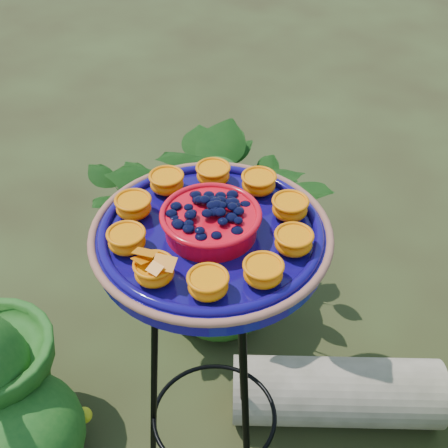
{
  "coord_description": "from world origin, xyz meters",
  "views": [
    {
      "loc": [
        0.56,
        -0.74,
        1.74
      ],
      "look_at": [
        -0.0,
        -0.01,
        0.96
      ],
      "focal_mm": 50.0,
      "sensor_mm": 36.0,
      "label": 1
    }
  ],
  "objects": [
    {
      "name": "shrub_back_left",
      "position": [
        -0.44,
        0.52,
        0.42
      ],
      "size": [
        0.94,
        0.88,
        0.84
      ],
      "primitive_type": "imported",
      "rotation": [
        0.0,
        0.0,
        0.37
      ],
      "color": "#194F15",
      "rests_on": "ground"
    },
    {
      "name": "tripod_stand",
      "position": [
        -0.02,
        -0.02,
        0.55
      ],
      "size": [
        0.37,
        0.38,
        0.9
      ],
      "rotation": [
        0.0,
        0.0,
        0.15
      ],
      "color": "black",
      "rests_on": "ground"
    },
    {
      "name": "feeder_dish",
      "position": [
        -0.02,
        -0.02,
        0.94
      ],
      "size": [
        0.52,
        0.52,
        0.11
      ],
      "rotation": [
        0.0,
        0.0,
        0.15
      ],
      "color": "#100863",
      "rests_on": "tripod_stand"
    },
    {
      "name": "driftwood_log",
      "position": [
        0.14,
        0.37,
        0.11
      ],
      "size": [
        0.64,
        0.55,
        0.21
      ],
      "primitive_type": "cylinder",
      "rotation": [
        0.0,
        1.57,
        0.63
      ],
      "color": "tan",
      "rests_on": "ground"
    }
  ]
}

